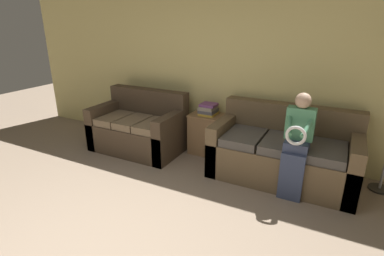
{
  "coord_description": "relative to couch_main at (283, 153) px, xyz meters",
  "views": [
    {
      "loc": [
        1.7,
        -1.23,
        2.03
      ],
      "look_at": [
        0.12,
        1.82,
        0.78
      ],
      "focal_mm": 28.0,
      "sensor_mm": 36.0,
      "label": 1
    }
  ],
  "objects": [
    {
      "name": "wall_back",
      "position": [
        -1.11,
        0.51,
        0.93
      ],
      "size": [
        7.69,
        0.06,
        2.55
      ],
      "color": "#DBCC7F",
      "rests_on": "ground_plane"
    },
    {
      "name": "couch_main",
      "position": [
        0.0,
        0.0,
        0.0
      ],
      "size": [
        1.83,
        0.92,
        0.94
      ],
      "color": "brown",
      "rests_on": "ground_plane"
    },
    {
      "name": "couch_side",
      "position": [
        -2.28,
        -0.1,
        -0.0
      ],
      "size": [
        1.43,
        0.86,
        0.95
      ],
      "color": "#473828",
      "rests_on": "ground_plane"
    },
    {
      "name": "child_left_seated",
      "position": [
        0.2,
        -0.38,
        0.35
      ],
      "size": [
        0.32,
        0.38,
        1.25
      ],
      "color": "#384260",
      "rests_on": "ground_plane"
    },
    {
      "name": "side_shelf",
      "position": [
        -1.22,
        0.26,
        -0.02
      ],
      "size": [
        0.55,
        0.41,
        0.64
      ],
      "color": "olive",
      "rests_on": "ground_plane"
    },
    {
      "name": "book_stack",
      "position": [
        -1.22,
        0.26,
        0.38
      ],
      "size": [
        0.25,
        0.28,
        0.18
      ],
      "color": "gold",
      "rests_on": "side_shelf"
    }
  ]
}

